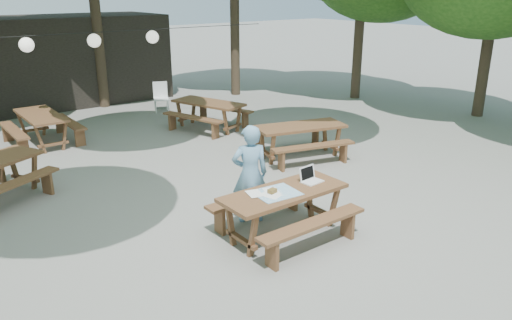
% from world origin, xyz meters
% --- Properties ---
extents(ground, '(80.00, 80.00, 0.00)m').
position_xyz_m(ground, '(0.00, 0.00, 0.00)').
color(ground, slate).
rests_on(ground, ground).
extents(pavilion, '(6.00, 3.00, 2.80)m').
position_xyz_m(pavilion, '(0.50, 10.50, 1.40)').
color(pavilion, black).
rests_on(pavilion, ground).
extents(main_picnic_table, '(2.00, 1.58, 0.75)m').
position_xyz_m(main_picnic_table, '(-0.13, -1.33, 0.39)').
color(main_picnic_table, brown).
rests_on(main_picnic_table, ground).
extents(picnic_table_ne, '(2.25, 2.03, 0.75)m').
position_xyz_m(picnic_table_ne, '(2.61, 1.34, 0.39)').
color(picnic_table_ne, brown).
rests_on(picnic_table_ne, ground).
extents(picnic_table_far_w, '(1.59, 2.00, 0.75)m').
position_xyz_m(picnic_table_far_w, '(-1.74, 5.94, 0.39)').
color(picnic_table_far_w, brown).
rests_on(picnic_table_far_w, ground).
extents(picnic_table_far_e, '(2.09, 2.30, 0.75)m').
position_xyz_m(picnic_table_far_e, '(2.26, 4.64, 0.39)').
color(picnic_table_far_e, brown).
rests_on(picnic_table_far_e, ground).
extents(woman, '(0.70, 0.60, 1.64)m').
position_xyz_m(woman, '(-0.22, -0.59, 0.82)').
color(woman, '#6696BA').
rests_on(woman, ground).
extents(plastic_chair, '(0.57, 0.57, 0.90)m').
position_xyz_m(plastic_chair, '(2.16, 7.25, 0.26)').
color(plastic_chair, white).
rests_on(plastic_chair, ground).
extents(laptop, '(0.35, 0.29, 0.24)m').
position_xyz_m(laptop, '(0.45, -1.29, 0.81)').
color(laptop, white).
rests_on(laptop, main_picnic_table).
extents(tabletop_clutter, '(0.77, 0.63, 0.08)m').
position_xyz_m(tabletop_clutter, '(-0.31, -1.32, 0.76)').
color(tabletop_clutter, '#378ABD').
rests_on(tabletop_clutter, main_picnic_table).
extents(paper_lanterns, '(9.00, 0.34, 0.38)m').
position_xyz_m(paper_lanterns, '(-0.19, 6.00, 2.40)').
color(paper_lanterns, black).
rests_on(paper_lanterns, ground).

